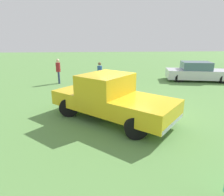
% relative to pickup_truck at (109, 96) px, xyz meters
% --- Properties ---
extents(ground_plane, '(80.00, 80.00, 0.00)m').
position_rel_pickup_truck_xyz_m(ground_plane, '(-0.91, -0.91, -0.95)').
color(ground_plane, '#5B8C47').
extents(pickup_truck, '(5.09, 4.84, 1.82)m').
position_rel_pickup_truck_xyz_m(pickup_truck, '(0.00, 0.00, 0.00)').
color(pickup_truck, black).
rests_on(pickup_truck, ground_plane).
extents(sedan_near, '(5.01, 2.77, 1.45)m').
position_rel_pickup_truck_xyz_m(sedan_near, '(-7.34, -6.90, -0.28)').
color(sedan_near, black).
rests_on(sedan_near, ground_plane).
extents(person_bystander, '(0.36, 0.36, 1.62)m').
position_rel_pickup_truck_xyz_m(person_bystander, '(0.23, -5.89, -0.04)').
color(person_bystander, '#7A6B51').
rests_on(person_bystander, ground_plane).
extents(person_visitor, '(0.38, 0.38, 1.77)m').
position_rel_pickup_truck_xyz_m(person_visitor, '(3.18, -6.86, 0.06)').
color(person_visitor, navy).
rests_on(person_visitor, ground_plane).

